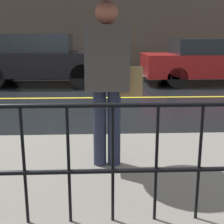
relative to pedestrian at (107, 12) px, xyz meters
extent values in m
plane|color=black|center=(-0.97, 4.31, -1.72)|extent=(80.00, 80.00, 0.00)
cube|color=slate|center=(-0.97, -0.13, -1.66)|extent=(28.00, 2.42, 0.10)
cube|color=slate|center=(-0.97, 8.56, -1.66)|extent=(28.00, 2.05, 0.10)
cube|color=gold|center=(-0.97, 4.31, -1.71)|extent=(25.20, 0.12, 0.01)
cube|color=#4C4238|center=(-0.97, 9.73, 0.92)|extent=(28.00, 0.30, 5.27)
cylinder|color=black|center=(-0.64, -1.09, -1.16)|extent=(0.02, 0.02, 0.91)
cylinder|color=black|center=(-0.32, -1.09, -1.16)|extent=(0.02, 0.02, 0.91)
cylinder|color=black|center=(0.01, -1.09, -1.16)|extent=(0.02, 0.02, 0.91)
cylinder|color=black|center=(0.33, -1.09, -1.16)|extent=(0.02, 0.02, 0.91)
cylinder|color=black|center=(0.65, -1.09, -1.16)|extent=(0.02, 0.02, 0.91)
cylinder|color=#23283D|center=(-0.08, 0.00, -1.20)|extent=(0.14, 0.14, 0.83)
cylinder|color=#23283D|center=(0.07, 0.00, -1.20)|extent=(0.14, 0.14, 0.83)
cube|color=#47423D|center=(-0.01, 0.00, -0.45)|extent=(0.45, 0.27, 0.66)
sphere|color=#BC664E|center=(-0.01, 0.00, 0.00)|extent=(0.23, 0.23, 0.23)
cylinder|color=#262628|center=(-0.01, 0.00, -0.08)|extent=(0.02, 0.02, 0.74)
cube|color=#9E7A47|center=(0.24, 0.00, -0.69)|extent=(0.24, 0.12, 0.30)
cube|color=black|center=(-1.81, 6.51, -1.06)|extent=(4.09, 1.79, 0.71)
cube|color=#1E2328|center=(-1.98, 6.51, -0.44)|extent=(2.13, 1.65, 0.54)
cylinder|color=black|center=(-0.54, 7.29, -1.36)|extent=(0.70, 0.22, 0.70)
cylinder|color=black|center=(-0.54, 5.72, -1.36)|extent=(0.70, 0.22, 0.70)
cylinder|color=black|center=(-3.08, 7.29, -1.36)|extent=(0.70, 0.22, 0.70)
cube|color=maroon|center=(3.62, 6.51, -1.12)|extent=(4.56, 1.76, 0.68)
cube|color=#1E2328|center=(3.44, 6.51, -0.55)|extent=(2.37, 1.62, 0.46)
cylinder|color=black|center=(2.21, 7.27, -1.41)|extent=(0.60, 0.22, 0.60)
cylinder|color=black|center=(2.21, 5.74, -1.41)|extent=(0.60, 0.22, 0.60)
camera|label=1|loc=(-0.10, -3.23, -0.22)|focal=50.00mm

